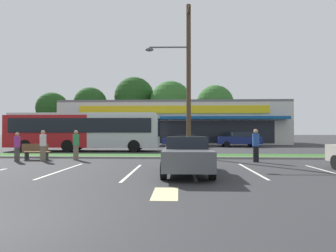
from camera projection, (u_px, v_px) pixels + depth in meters
name	position (u px, v px, depth m)	size (l,w,h in m)	color
grass_median	(125.00, 156.00, 18.50)	(56.00, 2.20, 0.12)	#2D5B23
curb_lip	(121.00, 157.00, 17.28)	(56.00, 0.24, 0.12)	gray
parking_stripe_1	(62.00, 170.00, 12.03)	(0.12, 4.80, 0.01)	silver
parking_stripe_2	(132.00, 172.00, 11.53)	(0.12, 4.80, 0.01)	silver
parking_stripe_3	(193.00, 171.00, 11.79)	(0.12, 4.80, 0.01)	silver
parking_stripe_4	(251.00, 170.00, 11.98)	(0.12, 4.80, 0.01)	silver
parking_stripe_5	(333.00, 173.00, 11.34)	(0.12, 4.80, 0.01)	silver
lot_arrow	(165.00, 193.00, 7.56)	(0.70, 1.60, 0.01)	beige
storefront_building	(174.00, 123.00, 40.13)	(29.72, 12.78, 5.67)	beige
tree_far_left	(52.00, 108.00, 50.11)	(5.68, 5.68, 8.75)	#473323
tree_left	(90.00, 104.00, 47.84)	(5.68, 5.68, 9.31)	#473323
tree_mid_left	(134.00, 97.00, 50.99)	(7.33, 7.33, 11.70)	#473323
tree_mid	(171.00, 102.00, 48.04)	(7.22, 7.22, 10.42)	#473323
tree_mid_right	(215.00, 104.00, 47.35)	(6.32, 6.32, 9.60)	#473323
utility_pole	(186.00, 75.00, 18.22)	(3.03, 2.40, 10.10)	#4C3826
city_bus	(84.00, 130.00, 23.80)	(12.96, 2.72, 3.25)	#AD191E
bus_stop_bench	(36.00, 151.00, 16.61)	(1.60, 0.45, 0.95)	brown
car_0	(187.00, 154.00, 11.13)	(1.93, 4.42, 1.49)	#515459
car_1	(84.00, 139.00, 30.43)	(4.77, 1.95, 1.62)	black
car_3	(239.00, 139.00, 29.96)	(4.65, 1.93, 1.60)	navy
car_4	(184.00, 140.00, 29.92)	(4.57, 1.92, 1.38)	navy
pedestrian_near_bench	(76.00, 145.00, 16.37)	(0.36, 0.36, 1.77)	#726651
pedestrian_by_pole	(43.00, 146.00, 15.82)	(0.35, 0.35, 1.76)	#726651
pedestrian_mid	(256.00, 146.00, 15.26)	(0.37, 0.37, 1.82)	black
pedestrian_far	(17.00, 147.00, 15.61)	(0.33, 0.33, 1.63)	#47423D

